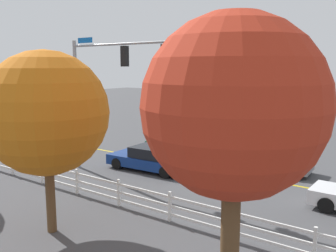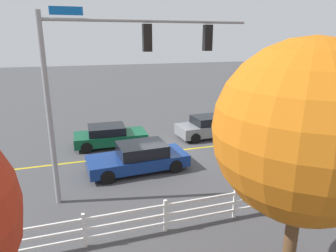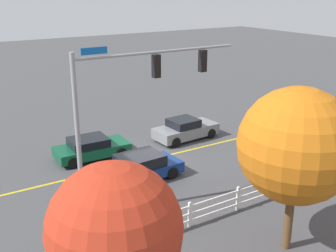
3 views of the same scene
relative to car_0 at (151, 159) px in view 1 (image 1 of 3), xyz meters
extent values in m
plane|color=#444447|center=(-1.96, -1.94, -0.65)|extent=(120.00, 120.00, 0.00)
cube|color=gold|center=(-5.96, -1.94, -0.65)|extent=(28.00, 0.16, 0.01)
cylinder|color=gray|center=(3.69, 2.01, 2.91)|extent=(0.20, 0.20, 7.13)
cylinder|color=gray|center=(-0.20, 2.01, 6.18)|extent=(7.78, 0.12, 0.12)
cube|color=#0C59B2|center=(2.79, 2.03, 6.46)|extent=(1.10, 0.03, 0.28)
cube|color=black|center=(-0.02, 2.01, 5.58)|extent=(0.32, 0.28, 1.00)
sphere|color=red|center=(-0.02, 1.86, 5.90)|extent=(0.17, 0.17, 0.17)
sphere|color=orange|center=(-0.02, 1.86, 5.58)|extent=(0.17, 0.17, 0.17)
sphere|color=#148C19|center=(-0.02, 1.86, 5.26)|extent=(0.17, 0.17, 0.17)
cube|color=black|center=(-2.50, 2.01, 5.58)|extent=(0.32, 0.28, 1.00)
sphere|color=red|center=(-2.50, 1.86, 5.90)|extent=(0.17, 0.17, 0.17)
sphere|color=orange|center=(-2.50, 1.86, 5.58)|extent=(0.17, 0.17, 0.17)
sphere|color=#148C19|center=(-2.50, 1.86, 5.26)|extent=(0.17, 0.17, 0.17)
cube|color=navy|center=(0.07, 0.00, -0.15)|extent=(4.88, 2.20, 0.56)
cube|color=black|center=(-0.17, -0.01, 0.41)|extent=(2.36, 1.87, 0.56)
cylinder|color=black|center=(1.64, 1.00, -0.33)|extent=(0.65, 0.25, 0.64)
cylinder|color=black|center=(1.74, -0.82, -0.33)|extent=(0.65, 0.25, 0.64)
cylinder|color=black|center=(-1.61, 0.82, -0.33)|extent=(0.65, 0.25, 0.64)
cylinder|color=black|center=(-1.51, -0.99, -0.33)|extent=(0.65, 0.25, 0.64)
cylinder|color=black|center=(-9.49, 0.79, -0.33)|extent=(0.64, 0.22, 0.64)
cylinder|color=black|center=(-9.50, -0.79, -0.33)|extent=(0.64, 0.22, 0.64)
cube|color=slate|center=(-5.55, -3.70, -0.10)|extent=(4.35, 2.05, 0.67)
cube|color=black|center=(-5.33, -3.69, 0.49)|extent=(1.84, 1.72, 0.50)
cylinder|color=black|center=(-6.94, -4.63, -0.33)|extent=(0.65, 0.26, 0.64)
cylinder|color=black|center=(-7.04, -2.95, -0.33)|extent=(0.65, 0.26, 0.64)
cylinder|color=black|center=(-4.05, -4.46, -0.33)|extent=(0.65, 0.26, 0.64)
cylinder|color=black|center=(-4.15, -2.78, -0.33)|extent=(0.65, 0.26, 0.64)
cube|color=#0C4C2D|center=(0.84, -3.97, -0.15)|extent=(4.26, 2.02, 0.57)
cube|color=black|center=(1.05, -3.97, 0.37)|extent=(2.15, 1.77, 0.47)
cylinder|color=black|center=(-0.62, -4.82, -0.33)|extent=(0.65, 0.24, 0.64)
cylinder|color=black|center=(-0.57, -3.04, -0.33)|extent=(0.65, 0.24, 0.64)
cylinder|color=black|center=(2.24, -4.90, -0.33)|extent=(0.65, 0.24, 0.64)
cylinder|color=black|center=(2.29, -3.12, -0.33)|extent=(0.65, 0.24, 0.64)
cube|color=white|center=(-10.16, 5.06, -0.08)|extent=(0.10, 0.10, 1.15)
cube|color=white|center=(-7.56, 5.06, -0.08)|extent=(0.10, 0.10, 1.15)
cube|color=white|center=(-4.96, 5.06, -0.08)|extent=(0.10, 0.10, 1.15)
cube|color=white|center=(-2.36, 5.06, -0.08)|extent=(0.10, 0.10, 1.15)
cube|color=white|center=(0.24, 5.06, -0.08)|extent=(0.10, 0.10, 1.15)
cube|color=white|center=(2.84, 5.06, -0.08)|extent=(0.10, 0.10, 1.15)
cube|color=white|center=(5.44, 5.06, -0.08)|extent=(0.10, 0.10, 1.15)
cube|color=white|center=(-4.96, 5.06, 0.30)|extent=(26.00, 0.06, 0.09)
cube|color=white|center=(-4.96, 5.06, -0.05)|extent=(26.00, 0.06, 0.09)
cube|color=white|center=(-4.96, 5.06, -0.37)|extent=(26.00, 0.06, 0.09)
cylinder|color=brown|center=(-2.10, 8.18, 0.65)|extent=(0.32, 0.32, 2.61)
sphere|color=#C66614|center=(-2.10, 8.18, 3.54)|extent=(4.21, 4.21, 4.21)
cylinder|color=brown|center=(-9.19, 8.65, 1.05)|extent=(0.43, 0.43, 3.41)
sphere|color=#B22D19|center=(-9.19, 8.65, 4.25)|extent=(3.98, 3.98, 3.98)
camera|label=1|loc=(-12.63, 15.74, 5.06)|focal=39.64mm
camera|label=2|loc=(2.87, 13.44, 5.57)|focal=32.37mm
camera|label=3|loc=(8.95, 17.36, 8.88)|focal=44.50mm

